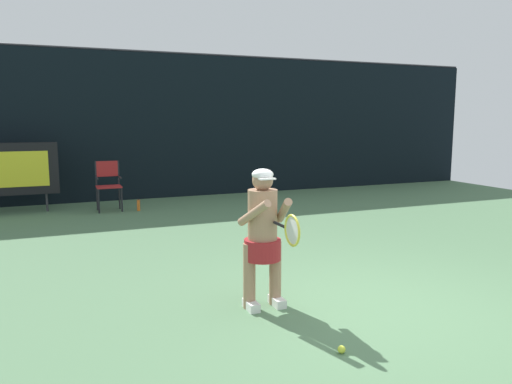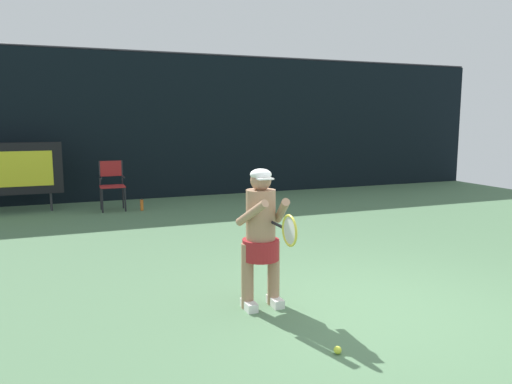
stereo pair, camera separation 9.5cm
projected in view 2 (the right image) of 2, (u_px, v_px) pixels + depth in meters
The scene contains 8 objects.
ground at pixel (390, 322), 4.91m from camera, with size 18.00×22.00×0.03m.
backdrop_screen at pixel (184, 126), 12.64m from camera, with size 18.00×0.12×3.66m.
scoreboard at pixel (7, 169), 10.39m from camera, with size 2.20×0.21×1.50m.
umpire_chair at pixel (112, 182), 10.82m from camera, with size 0.52×0.44×1.08m.
water_bottle at pixel (142, 205), 10.85m from camera, with size 0.07×0.07×0.27m.
tennis_player at pixel (261, 233), 5.18m from camera, with size 0.53×0.61×1.48m.
tennis_racket at pixel (288, 230), 4.71m from camera, with size 0.03×0.60×0.31m.
tennis_ball_loose at pixel (338, 350), 4.21m from camera, with size 0.07×0.07×0.07m.
Camera 2 is at (-2.96, -4.04, 1.98)m, focal length 34.69 mm.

